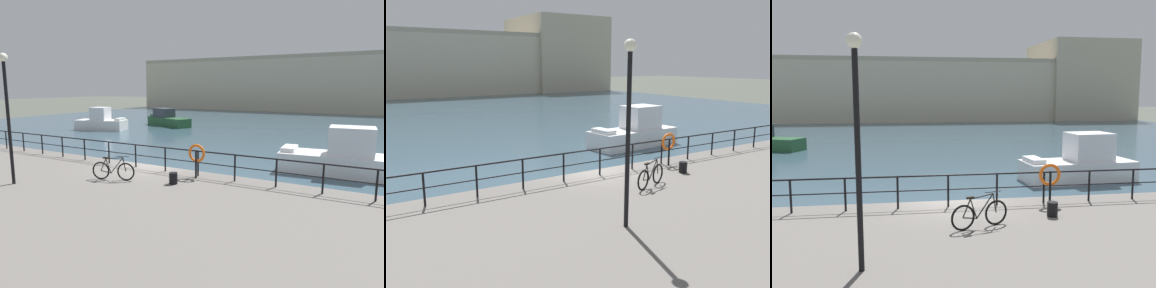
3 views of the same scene
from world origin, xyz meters
TOP-DOWN VIEW (x-y plane):
  - ground_plane at (0.00, 0.00)m, footprint 240.00×240.00m
  - water_basin at (0.00, 30.20)m, footprint 80.00×60.00m
  - harbor_building at (7.30, 59.17)m, footprint 77.73×16.82m
  - moored_red_daysailer at (7.66, 6.54)m, footprint 6.12×2.71m
  - quay_railing at (-0.28, -0.75)m, footprint 26.18×0.07m
  - parked_bicycle at (0.35, -2.95)m, footprint 1.69×0.63m
  - mooring_bollard at (2.72, -2.25)m, footprint 0.32×0.32m
  - life_ring_stand at (3.07, -1.04)m, footprint 0.75×0.16m
  - quay_lamp_post at (-2.60, -5.23)m, footprint 0.32×0.32m

SIDE VIEW (x-z plane):
  - ground_plane at x=0.00m, z-range 0.00..0.00m
  - water_basin at x=0.00m, z-range 0.00..0.01m
  - moored_red_daysailer at x=7.66m, z-range -0.37..2.22m
  - mooring_bollard at x=2.72m, z-range 0.99..1.43m
  - parked_bicycle at x=0.35m, z-range 0.88..1.87m
  - quay_railing at x=-0.28m, z-range 1.19..2.26m
  - life_ring_stand at x=3.07m, z-range 1.26..2.66m
  - quay_lamp_post at x=-2.60m, z-range 1.64..6.51m
  - harbor_building at x=7.30m, z-range -1.60..12.47m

